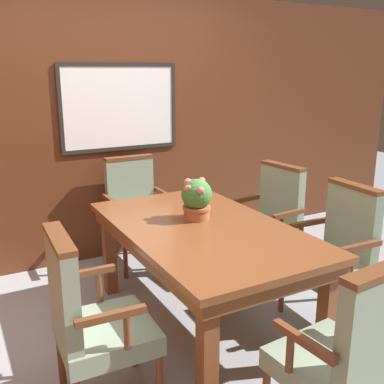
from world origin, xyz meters
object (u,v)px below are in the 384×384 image
at_px(chair_right_far, 270,219).
at_px(potted_plant, 196,198).
at_px(dining_table, 203,239).
at_px(chair_head_near, 349,352).
at_px(chair_left_near, 90,316).
at_px(chair_head_far, 135,208).
at_px(chair_right_near, 337,250).

height_order(chair_right_far, potted_plant, potted_plant).
bearing_deg(dining_table, potted_plant, 76.73).
xyz_separation_m(dining_table, chair_head_near, (0.03, -1.27, -0.12)).
bearing_deg(dining_table, chair_left_near, -155.70).
relative_size(dining_table, chair_left_near, 1.76).
relative_size(chair_head_far, chair_right_far, 1.00).
bearing_deg(chair_left_near, chair_right_near, -86.39).
distance_m(chair_right_near, chair_head_far, 1.84).
bearing_deg(chair_head_near, chair_head_far, -93.51).
relative_size(chair_right_near, chair_head_far, 1.00).
relative_size(chair_head_far, chair_head_near, 1.00).
relative_size(chair_left_near, potted_plant, 3.42).
height_order(chair_head_far, chair_right_far, same).
bearing_deg(chair_right_far, chair_head_near, -32.91).
xyz_separation_m(chair_left_near, chair_right_far, (1.79, 0.80, 0.00)).
distance_m(chair_right_near, potted_plant, 1.06).
distance_m(dining_table, potted_plant, 0.29).
height_order(chair_head_far, chair_head_near, same).
height_order(dining_table, chair_head_near, chair_head_near).
bearing_deg(chair_head_near, chair_right_near, -137.79).
height_order(chair_right_near, chair_head_near, same).
distance_m(dining_table, chair_head_far, 1.25).
bearing_deg(chair_head_far, potted_plant, -87.79).
xyz_separation_m(chair_left_near, chair_head_near, (0.94, -0.86, 0.00)).
bearing_deg(chair_head_far, chair_right_far, -43.57).
bearing_deg(dining_table, chair_head_near, -88.50).
distance_m(chair_left_near, chair_head_near, 1.27).
height_order(chair_left_near, chair_head_near, same).
xyz_separation_m(dining_table, chair_right_near, (0.88, -0.37, -0.12)).
distance_m(chair_right_near, chair_left_near, 1.79).
bearing_deg(chair_head_far, chair_right_near, -60.94).
bearing_deg(chair_right_near, chair_head_near, -40.51).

